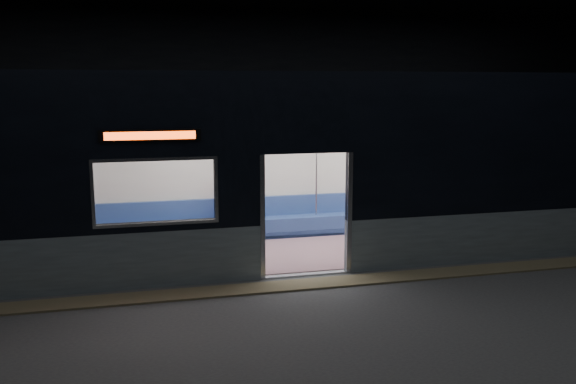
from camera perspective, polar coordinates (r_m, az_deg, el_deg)
name	(u,v)px	position (r m, az deg, el deg)	size (l,w,h in m)	color
station_floor	(325,296)	(9.32, 3.46, -9.71)	(24.00, 14.00, 0.01)	#47494C
station_envelope	(328,47)	(8.80, 3.72, 13.41)	(24.00, 14.00, 5.00)	black
tactile_strip	(314,284)	(9.81, 2.48, -8.56)	(22.80, 0.50, 0.03)	#8C7F59
metro_car	(284,156)	(11.30, -0.34, 3.43)	(18.00, 3.04, 3.35)	#93A5AF
passenger	(229,205)	(12.27, -5.58, -1.19)	(0.38, 0.64, 1.30)	black
handbag	(228,212)	(12.09, -5.62, -1.87)	(0.27, 0.23, 0.13)	black
transit_map	(484,161)	(14.53, 17.91, 2.81)	(0.90, 0.03, 0.59)	white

